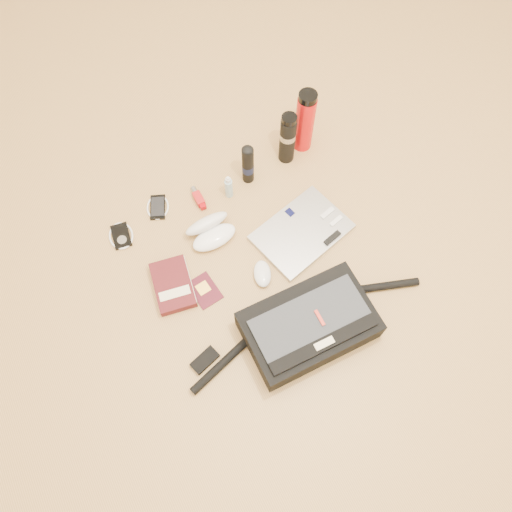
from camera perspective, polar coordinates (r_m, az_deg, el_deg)
name	(u,v)px	position (r m, az deg, el deg)	size (l,w,h in m)	color
ground	(276,279)	(1.86, 2.36, -2.65)	(4.00, 4.00, 0.00)	#B5884B
messenger_bag	(308,325)	(1.75, 6.00, -7.90)	(0.91, 0.29, 0.13)	black
laptop	(302,232)	(1.94, 5.29, 2.74)	(0.40, 0.32, 0.03)	#AEAEB0
book	(173,285)	(1.85, -9.44, -3.29)	(0.17, 0.23, 0.04)	#471014
passport	(205,290)	(1.85, -5.90, -3.92)	(0.10, 0.13, 0.01)	#450E1A
mouse	(262,274)	(1.85, 0.74, -2.04)	(0.10, 0.13, 0.04)	silver
sunglasses_case	(211,231)	(1.91, -5.22, 2.91)	(0.19, 0.16, 0.10)	white
ipod	(121,236)	(2.00, -15.15, 2.23)	(0.11, 0.12, 0.01)	black
phone	(158,207)	(2.03, -11.16, 5.50)	(0.12, 0.13, 0.01)	black
inhaler	(198,198)	(2.02, -6.60, 6.60)	(0.03, 0.11, 0.03)	#AC191A
spray_bottle	(229,187)	(1.99, -3.13, 7.83)	(0.03, 0.03, 0.12)	#94BAC8
aerosol_can	(248,164)	(1.99, -0.93, 10.45)	(0.05, 0.05, 0.20)	black
thermos_black	(288,138)	(2.04, 3.63, 13.29)	(0.07, 0.07, 0.25)	black
thermos_red	(305,121)	(2.07, 5.59, 15.06)	(0.10, 0.10, 0.30)	red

